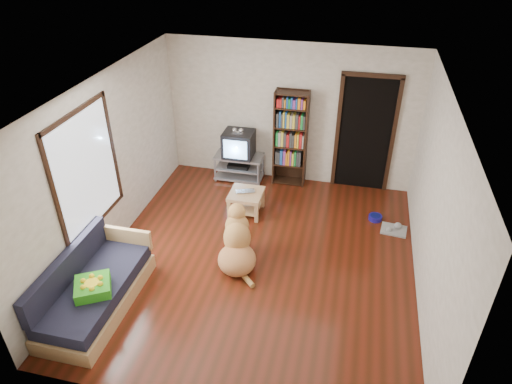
% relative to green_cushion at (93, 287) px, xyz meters
% --- Properties ---
extents(ground, '(5.00, 5.00, 0.00)m').
position_rel_green_cushion_xyz_m(ground, '(1.75, 1.54, -0.49)').
color(ground, '#521A0E').
rests_on(ground, ground).
extents(ceiling, '(5.00, 5.00, 0.00)m').
position_rel_green_cushion_xyz_m(ceiling, '(1.75, 1.54, 2.11)').
color(ceiling, white).
rests_on(ceiling, ground).
extents(wall_back, '(4.50, 0.00, 4.50)m').
position_rel_green_cushion_xyz_m(wall_back, '(1.75, 4.04, 0.81)').
color(wall_back, silver).
rests_on(wall_back, ground).
extents(wall_front, '(4.50, 0.00, 4.50)m').
position_rel_green_cushion_xyz_m(wall_front, '(1.75, -0.96, 0.81)').
color(wall_front, silver).
rests_on(wall_front, ground).
extents(wall_left, '(0.00, 5.00, 5.00)m').
position_rel_green_cushion_xyz_m(wall_left, '(-0.50, 1.54, 0.81)').
color(wall_left, silver).
rests_on(wall_left, ground).
extents(wall_right, '(0.00, 5.00, 5.00)m').
position_rel_green_cushion_xyz_m(wall_right, '(4.00, 1.54, 0.81)').
color(wall_right, silver).
rests_on(wall_right, ground).
extents(green_cushion, '(0.57, 0.57, 0.14)m').
position_rel_green_cushion_xyz_m(green_cushion, '(0.00, 0.00, 0.00)').
color(green_cushion, green).
rests_on(green_cushion, sofa).
extents(laptop, '(0.37, 0.30, 0.03)m').
position_rel_green_cushion_xyz_m(laptop, '(1.26, 2.67, -0.08)').
color(laptop, '#B7B8BC').
rests_on(laptop, coffee_table).
extents(dog_bowl, '(0.22, 0.22, 0.08)m').
position_rel_green_cushion_xyz_m(dog_bowl, '(3.43, 2.98, -0.45)').
color(dog_bowl, navy).
rests_on(dog_bowl, ground).
extents(grey_rag, '(0.44, 0.37, 0.03)m').
position_rel_green_cushion_xyz_m(grey_rag, '(3.73, 2.73, -0.47)').
color(grey_rag, gray).
rests_on(grey_rag, ground).
extents(window, '(0.03, 1.46, 1.70)m').
position_rel_green_cushion_xyz_m(window, '(-0.48, 1.04, 1.01)').
color(window, white).
rests_on(window, wall_left).
extents(doorway, '(1.03, 0.05, 2.19)m').
position_rel_green_cushion_xyz_m(doorway, '(3.10, 4.02, 0.63)').
color(doorway, black).
rests_on(doorway, wall_back).
extents(tv_stand, '(0.90, 0.45, 0.50)m').
position_rel_green_cushion_xyz_m(tv_stand, '(0.85, 3.79, -0.22)').
color(tv_stand, '#99999E').
rests_on(tv_stand, ground).
extents(crt_tv, '(0.55, 0.52, 0.58)m').
position_rel_green_cushion_xyz_m(crt_tv, '(0.85, 3.81, 0.25)').
color(crt_tv, black).
rests_on(crt_tv, tv_stand).
extents(bookshelf, '(0.60, 0.30, 1.80)m').
position_rel_green_cushion_xyz_m(bookshelf, '(1.80, 3.88, 0.51)').
color(bookshelf, black).
rests_on(bookshelf, ground).
extents(sofa, '(0.80, 1.80, 0.80)m').
position_rel_green_cushion_xyz_m(sofa, '(-0.12, 0.16, -0.23)').
color(sofa, tan).
rests_on(sofa, ground).
extents(coffee_table, '(0.55, 0.55, 0.40)m').
position_rel_green_cushion_xyz_m(coffee_table, '(1.26, 2.70, -0.21)').
color(coffee_table, tan).
rests_on(coffee_table, ground).
extents(dog, '(0.69, 1.00, 0.89)m').
position_rel_green_cushion_xyz_m(dog, '(1.46, 1.42, -0.16)').
color(dog, '#C1814A').
rests_on(dog, ground).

